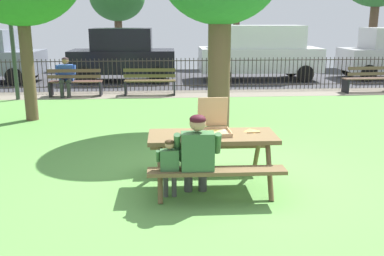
{
  "coord_description": "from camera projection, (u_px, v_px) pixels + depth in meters",
  "views": [
    {
      "loc": [
        -1.01,
        -6.36,
        2.37
      ],
      "look_at": [
        -0.53,
        0.0,
        0.75
      ],
      "focal_mm": 40.78,
      "sensor_mm": 36.0,
      "label": 1
    }
  ],
  "objects": [
    {
      "name": "street_asphalt",
      "position": [
        184.0,
        78.0,
        17.53
      ],
      "size": [
        28.0,
        6.05,
        0.01
      ],
      "primitive_type": "cube",
      "color": "#38383D"
    },
    {
      "name": "ground",
      "position": [
        210.0,
        139.0,
        8.77
      ],
      "size": [
        28.0,
        12.07,
        0.02
      ],
      "primitive_type": "cube",
      "color": "#5C9646"
    },
    {
      "name": "picnic_table_foreground",
      "position": [
        212.0,
        146.0,
        6.18
      ],
      "size": [
        1.83,
        1.51,
        0.79
      ],
      "color": "brown",
      "rests_on": "ground"
    },
    {
      "name": "pizza_slice_on_table",
      "position": [
        252.0,
        131.0,
        6.3
      ],
      "size": [
        0.2,
        0.23,
        0.02
      ],
      "color": "#E8BD4A",
      "rests_on": "picnic_table_foreground"
    },
    {
      "name": "park_bench_center",
      "position": [
        150.0,
        82.0,
        13.6
      ],
      "size": [
        1.61,
        0.51,
        0.85
      ],
      "color": "brown",
      "rests_on": "ground"
    },
    {
      "name": "pizza_box_open",
      "position": [
        214.0,
        127.0,
        6.21
      ],
      "size": [
        0.45,
        0.5,
        0.49
      ],
      "color": "tan",
      "rests_on": "picnic_table_foreground"
    },
    {
      "name": "parked_car_left",
      "position": [
        123.0,
        54.0,
        16.48
      ],
      "size": [
        3.93,
        1.9,
        1.98
      ],
      "color": "black",
      "rests_on": "ground"
    },
    {
      "name": "park_bench_left",
      "position": [
        76.0,
        83.0,
        13.43
      ],
      "size": [
        1.6,
        0.46,
        0.85
      ],
      "color": "brown",
      "rests_on": "ground"
    },
    {
      "name": "lamp_post_walkway",
      "position": [
        9.0,
        9.0,
        12.32
      ],
      "size": [
        0.28,
        0.28,
        4.27
      ],
      "color": "#2D382D",
      "rests_on": "ground"
    },
    {
      "name": "cobblestone_walkway",
      "position": [
        191.0,
        94.0,
        13.93
      ],
      "size": [
        28.0,
        1.4,
        0.01
      ],
      "primitive_type": "cube",
      "color": "gray"
    },
    {
      "name": "person_on_park_bench",
      "position": [
        66.0,
        75.0,
        13.37
      ],
      "size": [
        0.62,
        0.61,
        1.19
      ],
      "color": "#2B2B2B",
      "rests_on": "ground"
    },
    {
      "name": "parked_car_center",
      "position": [
        260.0,
        51.0,
        16.84
      ],
      "size": [
        4.62,
        1.99,
        2.08
      ],
      "color": "silver",
      "rests_on": "ground"
    },
    {
      "name": "adult_at_table",
      "position": [
        197.0,
        153.0,
        5.67
      ],
      "size": [
        0.61,
        0.6,
        1.19
      ],
      "color": "#444444",
      "rests_on": "ground"
    },
    {
      "name": "iron_fence_streetside",
      "position": [
        190.0,
        74.0,
        14.47
      ],
      "size": [
        18.97,
        0.03,
        1.07
      ],
      "color": "#2D2823",
      "rests_on": "ground"
    },
    {
      "name": "park_bench_right",
      "position": [
        368.0,
        80.0,
        14.11
      ],
      "size": [
        1.62,
        0.55,
        0.85
      ],
      "color": "brown",
      "rests_on": "ground"
    },
    {
      "name": "child_at_table",
      "position": [
        170.0,
        164.0,
        5.66
      ],
      "size": [
        0.35,
        0.34,
        0.87
      ],
      "color": "#4B4B4B",
      "rests_on": "ground"
    }
  ]
}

